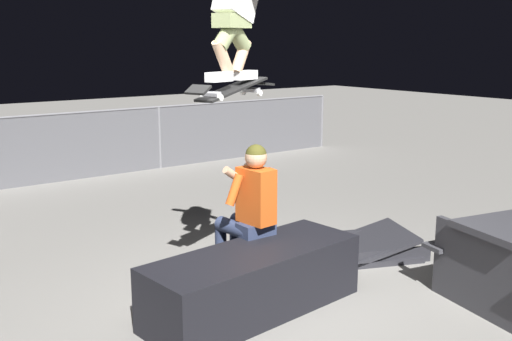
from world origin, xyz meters
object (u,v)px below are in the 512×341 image
Objects in this scene: ledge_box_main at (254,281)px; kicker_ramp at (357,250)px; person_sitting_on_ledge at (248,208)px; skateboard at (232,89)px; skater_airborne at (236,7)px.

ledge_box_main reaches higher than kicker_ramp.
person_sitting_on_ledge is at bearing 60.18° from ledge_box_main.
skateboard is at bearing 77.41° from ledge_box_main.
skater_airborne is at bearing 179.33° from kicker_ramp.
skateboard is (0.10, 0.45, 1.59)m from ledge_box_main.
skateboard is 2.42m from kicker_ramp.
kicker_ramp is (1.62, -0.00, -1.80)m from skateboard.
person_sitting_on_ledge is (0.25, 0.43, 0.51)m from ledge_box_main.
person_sitting_on_ledge is 0.99× the size of kicker_ramp.
ledge_box_main is 1.65m from skateboard.
skater_airborne reaches higher than person_sitting_on_ledge.
skateboard is 0.74× the size of kicker_ramp.
person_sitting_on_ledge is at bearing -20.89° from skater_airborne.
kicker_ramp is (1.47, 0.02, -0.72)m from person_sitting_on_ledge.
skater_airborne is at bearing 159.11° from person_sitting_on_ledge.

